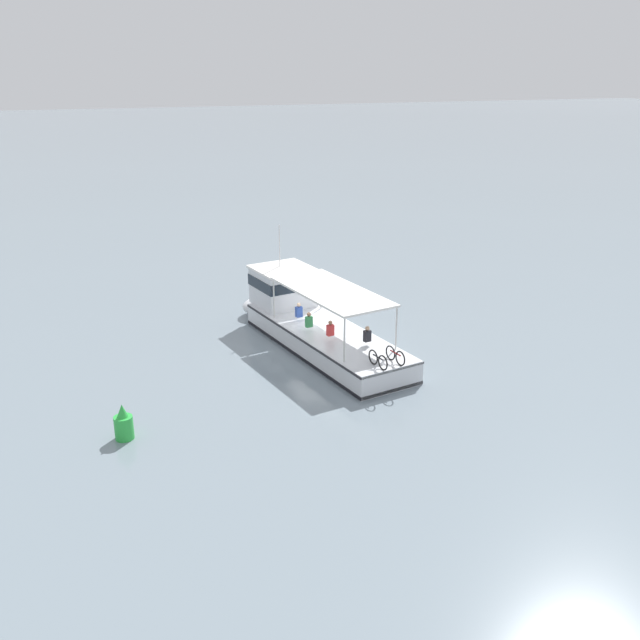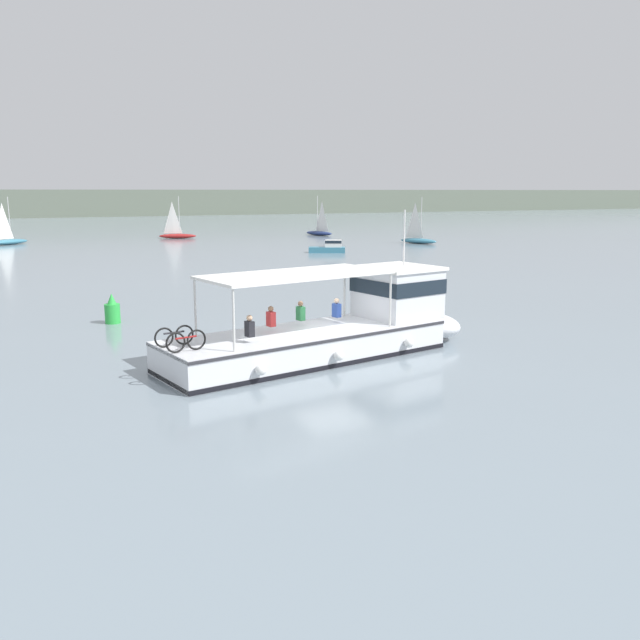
# 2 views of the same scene
# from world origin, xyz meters

# --- Properties ---
(ground_plane) EXTENTS (400.00, 400.00, 0.00)m
(ground_plane) POSITION_xyz_m (0.00, 0.00, 0.00)
(ground_plane) COLOR gray
(distant_shoreline) EXTENTS (400.00, 28.00, 6.38)m
(distant_shoreline) POSITION_xyz_m (0.00, 157.19, 3.19)
(distant_shoreline) COLOR #606B5B
(distant_shoreline) RESTS_ON ground
(ferry_main) EXTENTS (13.06, 5.42, 5.32)m
(ferry_main) POSITION_xyz_m (0.46, 0.19, 1.02)
(ferry_main) COLOR silver
(ferry_main) RESTS_ON ground
(sailboat_horizon_east) EXTENTS (2.91, 4.99, 5.40)m
(sailboat_horizon_east) POSITION_xyz_m (28.52, 61.81, 0.54)
(sailboat_horizon_east) COLOR navy
(sailboat_horizon_east) RESTS_ON ground
(sailboat_outer_anchorage) EXTENTS (4.97, 3.13, 5.40)m
(sailboat_outer_anchorage) POSITION_xyz_m (9.32, 64.41, 0.54)
(sailboat_outer_anchorage) COLOR maroon
(sailboat_outer_anchorage) RESTS_ON ground
(motorboat_far_left) EXTENTS (3.80, 2.77, 1.26)m
(motorboat_far_left) POSITION_xyz_m (18.29, 37.72, 0.54)
(motorboat_far_left) COLOR teal
(motorboat_far_left) RESTS_ON ground
(sailboat_off_bow) EXTENTS (4.70, 3.97, 5.40)m
(sailboat_off_bow) POSITION_xyz_m (-10.57, 62.65, 0.54)
(sailboat_off_bow) COLOR teal
(sailboat_off_bow) RESTS_ON ground
(sailboat_near_port) EXTENTS (3.24, 4.95, 5.40)m
(sailboat_near_port) POSITION_xyz_m (32.93, 43.92, 0.54)
(sailboat_near_port) COLOR teal
(sailboat_near_port) RESTS_ON ground
(channel_buoy) EXTENTS (0.70, 0.70, 1.40)m
(channel_buoy) POSITION_xyz_m (-6.52, 9.90, 0.57)
(channel_buoy) COLOR green
(channel_buoy) RESTS_ON ground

